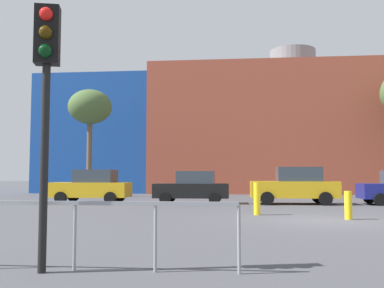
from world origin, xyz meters
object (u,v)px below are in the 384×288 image
Objects in this scene: parked_car_1 at (193,187)px; bollard_yellow_2 at (348,205)px; parked_car_0 at (92,186)px; parked_car_2 at (295,186)px; bare_tree_1 at (90,108)px; traffic_light_near_left at (46,74)px; bollard_yellow_0 at (257,199)px.

parked_car_1 is 9.69m from bollard_yellow_2.
parked_car_0 is 0.94× the size of parked_car_2.
bare_tree_1 is 20.06m from bollard_yellow_2.
traffic_light_near_left is at bearing -127.02° from bollard_yellow_2.
traffic_light_near_left is (-0.63, -16.30, 2.11)m from parked_car_1.
bollard_yellow_0 is at bearing 142.29° from parked_car_0.
bare_tree_1 is at bearing -176.66° from traffic_light_near_left.
bollard_yellow_2 is (0.68, -7.74, -0.46)m from parked_car_2.
bare_tree_1 is at bearing -69.60° from parked_car_0.
parked_car_0 is 0.55× the size of bare_tree_1.
bare_tree_1 is at bearing -25.71° from parked_car_2.
parked_car_0 is at bearing -177.90° from traffic_light_near_left.
parked_car_1 is at bearing -0.00° from parked_car_2.
parked_car_0 is at bearing 142.29° from bollard_yellow_0.
parked_car_1 is at bearing 114.88° from bollard_yellow_0.
traffic_light_near_left reaches higher than parked_car_2.
bare_tree_1 reaches higher than parked_car_0.
bollard_yellow_0 is at bearing 154.75° from bollard_yellow_2.
bare_tree_1 reaches higher than bollard_yellow_2.
parked_car_0 is 8.30m from bare_tree_1.
parked_car_0 is 3.43× the size of bollard_yellow_0.
bare_tree_1 is 17.22m from bollard_yellow_0.
parked_car_1 is at bearing 163.93° from traffic_light_near_left.
bollard_yellow_0 is (-2.19, -6.38, -0.34)m from parked_car_2.
bollard_yellow_2 is at bearing 129.12° from traffic_light_near_left.
bare_tree_1 reaches higher than parked_car_2.
bollard_yellow_0 is at bearing -49.91° from bare_tree_1.
parked_car_1 is 5.16m from parked_car_2.
traffic_light_near_left is at bearing -72.80° from bare_tree_1.
parked_car_0 is 4.39× the size of bollard_yellow_2.
bare_tree_1 is 7.94× the size of bollard_yellow_2.
parked_car_2 reaches higher than bollard_yellow_2.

